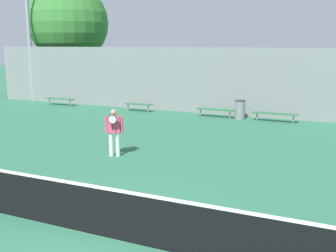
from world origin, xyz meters
TOP-DOWN VIEW (x-y plane):
  - ground_plane at (0.00, 0.00)m, footprint 100.00×100.00m
  - tennis_net at (0.00, 0.00)m, footprint 10.66×0.09m
  - tennis_player at (-2.85, 4.92)m, footprint 0.57×0.50m
  - bench_courtside_near at (1.12, 13.11)m, footprint 2.14×0.40m
  - bench_courtside_far at (-6.33, 13.11)m, footprint 1.60×0.40m
  - bench_adjacent_court at (-11.75, 13.11)m, footprint 1.94×0.40m
  - bench_by_gate at (-1.88, 13.11)m, footprint 1.96×0.40m
  - light_pole_near_left at (-14.74, 14.11)m, footprint 0.90×0.60m
  - trash_bin at (-0.59, 13.11)m, footprint 0.51×0.51m
  - back_fence at (0.00, 14.07)m, footprint 33.90×0.06m
  - tree_green_broad at (-13.75, 16.93)m, footprint 5.48×5.48m

SIDE VIEW (x-z plane):
  - ground_plane at x=0.00m, z-range 0.00..0.00m
  - bench_courtside_far at x=-6.33m, z-range 0.17..0.61m
  - bench_adjacent_court at x=-11.75m, z-range 0.18..0.61m
  - bench_by_gate at x=-1.88m, z-range 0.18..0.61m
  - bench_courtside_near at x=1.12m, z-range 0.18..0.61m
  - trash_bin at x=-0.59m, z-range 0.00..0.96m
  - tennis_net at x=0.00m, z-range 0.01..1.04m
  - tennis_player at x=-2.85m, z-range 0.11..1.70m
  - back_fence at x=0.00m, z-range 0.00..3.51m
  - tree_green_broad at x=-13.75m, z-range 1.17..9.01m
  - light_pole_near_left at x=-14.74m, z-range 0.92..9.98m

